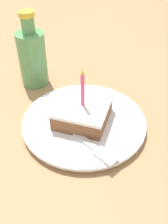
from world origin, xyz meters
TOP-DOWN VIEW (x-y plane):
  - ground_plane at (0.00, 0.00)m, footprint 2.40×2.40m
  - plate at (-0.02, 0.03)m, footprint 0.27×0.27m
  - cake_slice at (-0.02, 0.02)m, footprint 0.11×0.11m
  - fork at (0.04, 0.04)m, footprint 0.11×0.18m
  - bottle at (-0.14, -0.15)m, footprint 0.07×0.07m

SIDE VIEW (x-z plane):
  - ground_plane at x=0.00m, z-range -0.04..0.00m
  - plate at x=-0.02m, z-range 0.00..0.02m
  - fork at x=0.04m, z-range 0.02..0.02m
  - cake_slice at x=-0.02m, z-range -0.02..0.10m
  - bottle at x=-0.14m, z-range -0.02..0.17m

